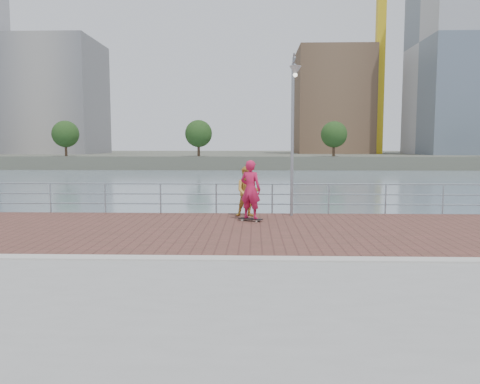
{
  "coord_description": "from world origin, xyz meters",
  "views": [
    {
      "loc": [
        0.37,
        -9.98,
        2.49
      ],
      "look_at": [
        0.0,
        2.0,
        1.3
      ],
      "focal_mm": 35.0,
      "sensor_mm": 36.0,
      "label": 1
    }
  ],
  "objects_px": {
    "street_lamp": "(294,107)",
    "skateboarder": "(251,189)",
    "guardrail": "(244,195)",
    "bystander": "(248,192)"
  },
  "relations": [
    {
      "from": "street_lamp",
      "to": "skateboarder",
      "type": "relative_size",
      "value": 2.79
    },
    {
      "from": "guardrail",
      "to": "bystander",
      "type": "xyz_separation_m",
      "value": [
        0.13,
        -0.76,
        0.2
      ]
    },
    {
      "from": "street_lamp",
      "to": "bystander",
      "type": "bearing_deg",
      "value": 175.37
    },
    {
      "from": "street_lamp",
      "to": "guardrail",
      "type": "bearing_deg",
      "value": 152.25
    },
    {
      "from": "street_lamp",
      "to": "bystander",
      "type": "distance_m",
      "value": 3.3
    },
    {
      "from": "street_lamp",
      "to": "bystander",
      "type": "relative_size",
      "value": 3.06
    },
    {
      "from": "guardrail",
      "to": "skateboarder",
      "type": "bearing_deg",
      "value": -82.22
    },
    {
      "from": "skateboarder",
      "to": "bystander",
      "type": "height_order",
      "value": "skateboarder"
    },
    {
      "from": "street_lamp",
      "to": "skateboarder",
      "type": "bearing_deg",
      "value": -147.86
    },
    {
      "from": "skateboarder",
      "to": "guardrail",
      "type": "bearing_deg",
      "value": -57.99
    }
  ]
}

